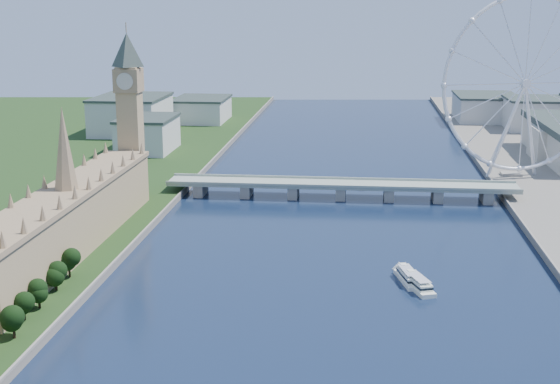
# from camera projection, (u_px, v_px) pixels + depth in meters

# --- Properties ---
(parliament_range) EXTENTS (24.00, 200.00, 70.00)m
(parliament_range) POSITION_uv_depth(u_px,v_px,m) (69.00, 219.00, 376.12)
(parliament_range) COLOR tan
(parliament_range) RESTS_ON ground
(big_ben) EXTENTS (20.02, 20.02, 110.00)m
(big_ben) POSITION_uv_depth(u_px,v_px,m) (129.00, 94.00, 469.24)
(big_ben) COLOR tan
(big_ben) RESTS_ON ground
(westminster_bridge) EXTENTS (220.00, 22.00, 9.50)m
(westminster_bridge) POSITION_uv_depth(u_px,v_px,m) (341.00, 188.00, 491.82)
(westminster_bridge) COLOR gray
(westminster_bridge) RESTS_ON ground
(london_eye) EXTENTS (113.60, 39.12, 124.30)m
(london_eye) POSITION_uv_depth(u_px,v_px,m) (525.00, 84.00, 518.79)
(london_eye) COLOR silver
(london_eye) RESTS_ON ground
(city_skyline) EXTENTS (505.00, 280.00, 32.00)m
(city_skyline) POSITION_uv_depth(u_px,v_px,m) (390.00, 115.00, 736.94)
(city_skyline) COLOR beige
(city_skyline) RESTS_ON ground
(tour_boat_near) EXTENTS (12.93, 28.18, 6.01)m
(tour_boat_near) POSITION_uv_depth(u_px,v_px,m) (408.00, 282.00, 344.30)
(tour_boat_near) COLOR white
(tour_boat_near) RESTS_ON ground
(tour_boat_far) EXTENTS (16.03, 28.44, 6.10)m
(tour_boat_far) POSITION_uv_depth(u_px,v_px,m) (417.00, 289.00, 335.80)
(tour_boat_far) COLOR white
(tour_boat_far) RESTS_ON ground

